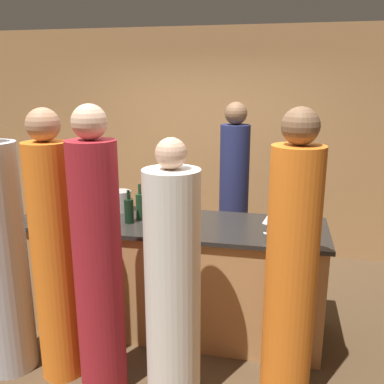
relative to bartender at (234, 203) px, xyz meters
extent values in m
plane|color=#4C3823|center=(-0.45, -0.90, -0.94)|extent=(14.00, 14.00, 0.00)
cube|color=#A37547|center=(-0.45, 1.04, 0.46)|extent=(8.00, 0.06, 2.80)
cube|color=#B27F4C|center=(-0.45, -0.90, -0.46)|extent=(2.60, 0.74, 0.96)
cube|color=black|center=(-0.45, -0.90, 0.04)|extent=(2.66, 0.80, 0.03)
cylinder|color=#1E234C|center=(0.00, 0.00, -0.07)|extent=(0.30, 0.30, 1.75)
sphere|color=brown|center=(0.00, 0.00, 0.92)|extent=(0.22, 0.22, 0.22)
cylinder|color=orange|center=(0.56, -1.66, -0.04)|extent=(0.33, 0.33, 1.80)
sphere|color=brown|center=(0.56, -1.66, 0.98)|extent=(0.23, 0.23, 0.23)
cylinder|color=maroon|center=(-0.72, -1.77, -0.03)|extent=(0.33, 0.33, 1.81)
sphere|color=tan|center=(-0.72, -1.77, 0.99)|extent=(0.23, 0.23, 0.23)
cylinder|color=silver|center=(-0.19, -1.78, -0.12)|extent=(0.37, 0.37, 1.65)
sphere|color=tan|center=(-0.19, -1.78, 0.81)|extent=(0.20, 0.20, 0.20)
cylinder|color=orange|center=(-1.09, -1.68, -0.05)|extent=(0.32, 0.32, 1.78)
sphere|color=#A37556|center=(-1.09, -1.68, 0.95)|extent=(0.23, 0.23, 0.23)
cylinder|color=#B2B2B7|center=(-1.52, -1.70, -0.06)|extent=(0.38, 0.38, 1.77)
cylinder|color=#19381E|center=(0.70, -0.82, 0.16)|extent=(0.07, 0.07, 0.21)
cylinder|color=#19381E|center=(0.70, -0.82, 0.30)|extent=(0.03, 0.03, 0.08)
cylinder|color=#19381E|center=(-0.72, -0.87, 0.17)|extent=(0.07, 0.07, 0.23)
cylinder|color=#19381E|center=(-0.72, -0.87, 0.33)|extent=(0.03, 0.03, 0.09)
cylinder|color=black|center=(-0.78, -0.99, 0.16)|extent=(0.08, 0.08, 0.21)
cylinder|color=black|center=(-0.78, -0.99, 0.31)|extent=(0.03, 0.03, 0.08)
cylinder|color=#9E9993|center=(-0.97, -0.68, 0.15)|extent=(0.19, 0.19, 0.19)
cylinder|color=silver|center=(0.66, -0.98, 0.06)|extent=(0.05, 0.05, 0.00)
cylinder|color=silver|center=(0.66, -0.98, 0.11)|extent=(0.01, 0.01, 0.09)
cone|color=silver|center=(0.66, -0.98, 0.19)|extent=(0.08, 0.08, 0.08)
cylinder|color=silver|center=(-1.50, -1.04, 0.06)|extent=(0.05, 0.05, 0.00)
cylinder|color=silver|center=(-1.50, -1.04, 0.10)|extent=(0.01, 0.01, 0.08)
cone|color=silver|center=(-1.50, -1.04, 0.18)|extent=(0.08, 0.08, 0.08)
cylinder|color=silver|center=(0.38, -1.01, 0.06)|extent=(0.05, 0.05, 0.00)
cylinder|color=silver|center=(0.38, -1.01, 0.10)|extent=(0.01, 0.01, 0.08)
cone|color=silver|center=(0.38, -1.01, 0.18)|extent=(0.08, 0.08, 0.06)
cylinder|color=silver|center=(-1.45, -1.15, 0.06)|extent=(0.05, 0.05, 0.00)
cylinder|color=silver|center=(-1.45, -1.15, 0.11)|extent=(0.01, 0.01, 0.09)
cone|color=silver|center=(-1.45, -1.15, 0.19)|extent=(0.08, 0.08, 0.07)
cylinder|color=silver|center=(-0.88, -1.14, 0.06)|extent=(0.05, 0.05, 0.00)
cylinder|color=silver|center=(-0.88, -1.14, 0.10)|extent=(0.01, 0.01, 0.08)
cone|color=silver|center=(-0.88, -1.14, 0.17)|extent=(0.07, 0.07, 0.06)
camera|label=1|loc=(0.47, -4.27, 1.24)|focal=40.00mm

